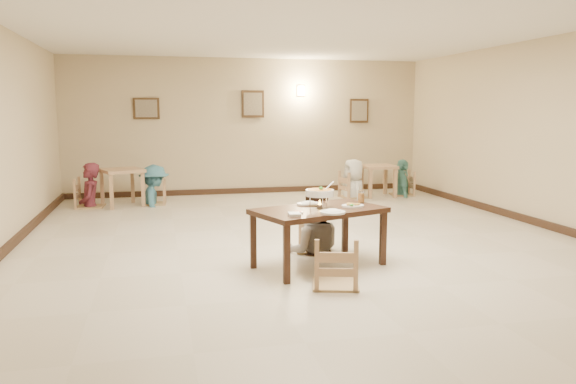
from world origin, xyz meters
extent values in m
plane|color=beige|center=(0.00, 0.00, 0.00)|extent=(10.00, 10.00, 0.00)
plane|color=silver|center=(0.00, 0.00, 3.00)|extent=(10.00, 10.00, 0.00)
plane|color=#C1AD8B|center=(0.00, 5.00, 1.50)|extent=(10.00, 0.00, 10.00)
plane|color=#C1AD8B|center=(0.00, -5.00, 1.50)|extent=(10.00, 0.00, 10.00)
plane|color=#C1AD8B|center=(4.00, 0.00, 1.50)|extent=(0.00, 10.00, 10.00)
cube|color=black|center=(0.00, 4.97, 0.06)|extent=(8.00, 0.06, 0.12)
cube|color=black|center=(-3.97, 0.00, 0.06)|extent=(0.06, 10.00, 0.12)
cube|color=black|center=(3.97, 0.00, 0.06)|extent=(0.06, 10.00, 0.12)
cube|color=#372415|center=(-2.20, 4.96, 1.90)|extent=(0.55, 0.03, 0.45)
cube|color=gray|center=(-2.20, 4.94, 1.90)|extent=(0.45, 0.01, 0.37)
cube|color=#372415|center=(0.10, 4.96, 2.00)|extent=(0.50, 0.03, 0.60)
cube|color=gray|center=(0.10, 4.94, 2.00)|extent=(0.41, 0.01, 0.49)
cube|color=#372415|center=(2.60, 4.96, 1.85)|extent=(0.45, 0.03, 0.55)
cube|color=gray|center=(2.60, 4.94, 1.85)|extent=(0.37, 0.01, 0.45)
cube|color=#FFD88C|center=(1.20, 4.96, 2.30)|extent=(0.16, 0.05, 0.22)
cube|color=#371D12|center=(-0.15, -1.19, 0.68)|extent=(1.71, 1.31, 0.06)
cube|color=#371D12|center=(-0.68, -1.77, 0.32)|extent=(0.07, 0.07, 0.65)
cube|color=#371D12|center=(0.62, -1.29, 0.32)|extent=(0.07, 0.07, 0.65)
cube|color=#371D12|center=(-0.93, -1.08, 0.32)|extent=(0.07, 0.07, 0.65)
cube|color=#371D12|center=(0.38, -0.61, 0.32)|extent=(0.07, 0.07, 0.65)
cube|color=tan|center=(-0.02, -0.44, 0.41)|extent=(0.42, 0.42, 0.05)
cube|color=tan|center=(-0.19, -1.96, 0.47)|extent=(0.48, 0.48, 0.05)
imported|color=gray|center=(-0.03, -0.50, 0.80)|extent=(0.88, 0.74, 1.61)
torus|color=silver|center=(-0.13, -1.15, 0.85)|extent=(0.26, 0.26, 0.01)
cylinder|color=silver|center=(-0.13, -1.15, 0.73)|extent=(0.07, 0.07, 0.04)
cone|color=#FFA526|center=(-0.13, -1.15, 0.78)|extent=(0.04, 0.04, 0.06)
cylinder|color=white|center=(-0.13, -1.15, 0.89)|extent=(0.34, 0.34, 0.08)
cylinder|color=#B86615|center=(-0.13, -1.15, 0.92)|extent=(0.29, 0.29, 0.02)
sphere|color=#2D7223|center=(-0.12, -1.16, 0.94)|extent=(0.05, 0.05, 0.05)
cylinder|color=silver|center=(0.00, -1.08, 0.95)|extent=(0.16, 0.10, 0.11)
cylinder|color=silver|center=(-0.03, -1.09, 0.78)|extent=(0.01, 0.01, 0.15)
cylinder|color=silver|center=(-0.24, -1.09, 0.78)|extent=(0.01, 0.01, 0.15)
cylinder|color=silver|center=(-0.13, -1.27, 0.78)|extent=(0.01, 0.01, 0.15)
cylinder|color=white|center=(-0.21, -0.92, 0.72)|extent=(0.30, 0.30, 0.02)
ellipsoid|color=white|center=(-0.21, -0.92, 0.73)|extent=(0.20, 0.17, 0.07)
cylinder|color=white|center=(-0.09, -1.53, 0.72)|extent=(0.29, 0.29, 0.02)
ellipsoid|color=white|center=(-0.09, -1.53, 0.73)|extent=(0.19, 0.16, 0.07)
cylinder|color=white|center=(0.27, -1.19, 0.72)|extent=(0.28, 0.28, 0.02)
sphere|color=#2D7223|center=(0.23, -1.26, 0.74)|extent=(0.05, 0.05, 0.05)
cylinder|color=white|center=(-0.48, -1.45, 0.72)|extent=(0.12, 0.12, 0.02)
cylinder|color=#961909|center=(-0.48, -1.45, 0.73)|extent=(0.09, 0.09, 0.01)
cube|color=white|center=(-0.55, -1.58, 0.72)|extent=(0.14, 0.18, 0.03)
cube|color=silver|center=(-0.50, -1.50, 0.72)|extent=(0.04, 0.18, 0.01)
cube|color=silver|center=(-0.47, -1.50, 0.72)|extent=(0.04, 0.18, 0.01)
cylinder|color=white|center=(0.47, -0.92, 0.79)|extent=(0.08, 0.08, 0.16)
cylinder|color=orange|center=(0.47, -0.92, 0.77)|extent=(0.07, 0.07, 0.12)
cube|color=tan|center=(-2.69, 3.83, 0.70)|extent=(0.94, 0.94, 0.06)
cube|color=tan|center=(-2.87, 3.43, 0.34)|extent=(0.07, 0.07, 0.67)
cube|color=tan|center=(-2.30, 3.65, 0.34)|extent=(0.07, 0.07, 0.67)
cube|color=tan|center=(-3.08, 4.00, 0.34)|extent=(0.07, 0.07, 0.67)
cube|color=tan|center=(-2.51, 4.22, 0.34)|extent=(0.07, 0.07, 0.67)
cube|color=tan|center=(2.66, 3.87, 0.65)|extent=(0.70, 0.70, 0.06)
cube|color=tan|center=(2.38, 3.59, 0.31)|extent=(0.07, 0.07, 0.62)
cube|color=tan|center=(2.94, 3.58, 0.31)|extent=(0.07, 0.07, 0.62)
cube|color=tan|center=(2.39, 4.15, 0.31)|extent=(0.07, 0.07, 0.62)
cube|color=tan|center=(2.95, 4.14, 0.31)|extent=(0.07, 0.07, 0.62)
cube|color=tan|center=(-3.30, 3.80, 0.50)|extent=(0.51, 0.51, 0.06)
cube|color=tan|center=(-2.08, 3.89, 0.42)|extent=(0.43, 0.43, 0.05)
cube|color=tan|center=(2.08, 3.82, 0.49)|extent=(0.50, 0.50, 0.05)
cube|color=tan|center=(3.25, 3.91, 0.46)|extent=(0.47, 0.47, 0.05)
imported|color=#5D202E|center=(-3.30, 3.80, 0.86)|extent=(0.44, 0.65, 1.73)
imported|color=teal|center=(-2.08, 3.89, 0.79)|extent=(0.66, 1.06, 1.59)
imported|color=silver|center=(2.08, 3.82, 0.83)|extent=(0.57, 0.84, 1.66)
imported|color=teal|center=(3.25, 3.91, 0.80)|extent=(0.59, 1.00, 1.59)
camera|label=1|loc=(-2.00, -7.48, 1.85)|focal=35.00mm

